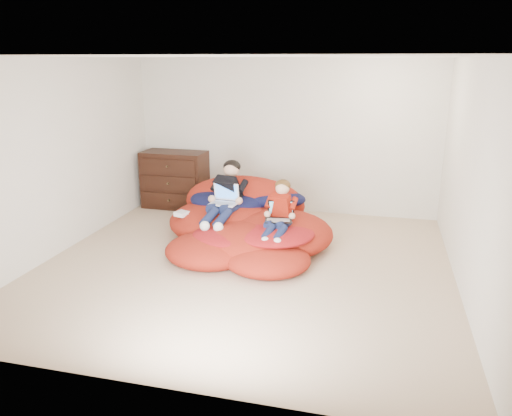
{
  "coord_description": "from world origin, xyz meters",
  "views": [
    {
      "loc": [
        1.54,
        -5.56,
        2.47
      ],
      "look_at": [
        0.09,
        0.19,
        0.7
      ],
      "focal_mm": 35.0,
      "sensor_mm": 36.0,
      "label": 1
    }
  ],
  "objects_px": {
    "beanbag_pile": "(246,225)",
    "younger_boy": "(280,210)",
    "older_boy": "(226,193)",
    "laptop_black": "(280,215)",
    "dresser": "(175,180)",
    "laptop_white": "(225,198)"
  },
  "relations": [
    {
      "from": "beanbag_pile",
      "to": "younger_boy",
      "type": "xyz_separation_m",
      "value": [
        0.54,
        -0.34,
        0.36
      ]
    },
    {
      "from": "younger_boy",
      "to": "beanbag_pile",
      "type": "bearing_deg",
      "value": 148.05
    },
    {
      "from": "older_boy",
      "to": "laptop_black",
      "type": "bearing_deg",
      "value": -23.83
    },
    {
      "from": "older_boy",
      "to": "younger_boy",
      "type": "distance_m",
      "value": 0.91
    },
    {
      "from": "dresser",
      "to": "laptop_black",
      "type": "height_order",
      "value": "dresser"
    },
    {
      "from": "older_boy",
      "to": "laptop_white",
      "type": "height_order",
      "value": "older_boy"
    },
    {
      "from": "laptop_white",
      "to": "laptop_black",
      "type": "bearing_deg",
      "value": -19.56
    },
    {
      "from": "beanbag_pile",
      "to": "older_boy",
      "type": "bearing_deg",
      "value": 173.15
    },
    {
      "from": "dresser",
      "to": "laptop_white",
      "type": "height_order",
      "value": "dresser"
    },
    {
      "from": "laptop_white",
      "to": "beanbag_pile",
      "type": "bearing_deg",
      "value": 7.09
    },
    {
      "from": "older_boy",
      "to": "laptop_white",
      "type": "xyz_separation_m",
      "value": [
        0.0,
        -0.07,
        -0.06
      ]
    },
    {
      "from": "dresser",
      "to": "laptop_white",
      "type": "relative_size",
      "value": 2.84
    },
    {
      "from": "beanbag_pile",
      "to": "older_boy",
      "type": "height_order",
      "value": "older_boy"
    },
    {
      "from": "younger_boy",
      "to": "older_boy",
      "type": "bearing_deg",
      "value": 155.97
    },
    {
      "from": "dresser",
      "to": "laptop_white",
      "type": "xyz_separation_m",
      "value": [
        1.37,
        -1.47,
        0.15
      ]
    },
    {
      "from": "beanbag_pile",
      "to": "laptop_black",
      "type": "bearing_deg",
      "value": -31.68
    },
    {
      "from": "older_boy",
      "to": "laptop_white",
      "type": "distance_m",
      "value": 0.09
    },
    {
      "from": "dresser",
      "to": "beanbag_pile",
      "type": "relative_size",
      "value": 0.45
    },
    {
      "from": "beanbag_pile",
      "to": "younger_boy",
      "type": "bearing_deg",
      "value": -31.95
    },
    {
      "from": "younger_boy",
      "to": "laptop_black",
      "type": "relative_size",
      "value": 2.12
    },
    {
      "from": "older_boy",
      "to": "dresser",
      "type": "bearing_deg",
      "value": 134.32
    },
    {
      "from": "dresser",
      "to": "laptop_black",
      "type": "distance_m",
      "value": 2.82
    }
  ]
}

